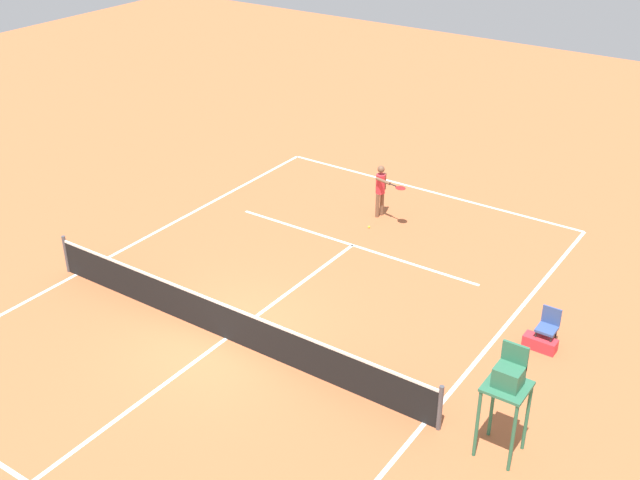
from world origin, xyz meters
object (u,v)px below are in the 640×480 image
(equipment_bag, at_px, (540,343))
(courtside_chair_mid, at_px, (548,326))
(player_serving, at_px, (381,187))
(tennis_ball, at_px, (369,227))
(umpire_chair, at_px, (508,385))

(equipment_bag, bearing_deg, courtside_chair_mid, -104.91)
(player_serving, bearing_deg, tennis_ball, 20.44)
(courtside_chair_mid, bearing_deg, tennis_ball, -23.27)
(umpire_chair, distance_m, equipment_bag, 3.97)
(player_serving, relative_size, umpire_chair, 0.69)
(tennis_ball, relative_size, equipment_bag, 0.09)
(player_serving, distance_m, tennis_ball, 1.29)
(tennis_ball, bearing_deg, player_serving, -82.29)
(player_serving, xyz_separation_m, equipment_bag, (-6.49, 3.85, -0.83))
(tennis_ball, relative_size, umpire_chair, 0.03)
(umpire_chair, xyz_separation_m, equipment_bag, (0.55, -3.66, -1.46))
(tennis_ball, xyz_separation_m, umpire_chair, (-6.92, 6.64, 1.57))
(tennis_ball, bearing_deg, umpire_chair, 136.17)
(player_serving, xyz_separation_m, tennis_ball, (-0.12, 0.86, -0.95))
(player_serving, relative_size, tennis_ball, 24.32)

